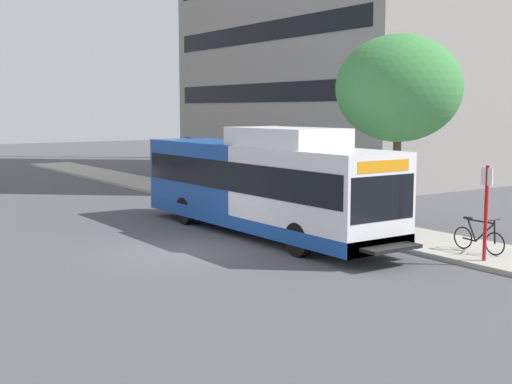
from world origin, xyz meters
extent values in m
plane|color=#4C4C51|center=(0.00, 8.00, 0.00)|extent=(120.00, 120.00, 0.00)
cube|color=#A8A399|center=(7.00, 6.00, 0.07)|extent=(3.00, 56.00, 0.14)
cube|color=white|center=(3.70, -1.84, 1.69)|extent=(2.54, 5.80, 2.73)
cube|color=#19479E|center=(3.70, 3.96, 1.69)|extent=(2.54, 5.80, 2.73)
cube|color=#19479E|center=(3.70, 1.06, 0.54)|extent=(2.57, 11.60, 0.44)
cube|color=black|center=(3.70, 1.06, 2.05)|extent=(2.58, 11.25, 0.96)
cube|color=black|center=(3.70, -4.70, 1.85)|extent=(2.34, 0.10, 1.24)
cube|color=orange|center=(3.70, -4.71, 2.72)|extent=(1.91, 0.08, 0.32)
cube|color=white|center=(3.70, -0.39, 3.35)|extent=(2.16, 4.06, 0.60)
cube|color=black|center=(3.70, -5.09, 0.55)|extent=(1.78, 0.60, 0.10)
cylinder|color=black|center=(2.57, -2.53, 0.50)|extent=(0.30, 1.00, 1.00)
cylinder|color=black|center=(4.83, -2.53, 0.50)|extent=(0.30, 1.00, 1.00)
cylinder|color=black|center=(2.57, 4.25, 0.50)|extent=(0.30, 1.00, 1.00)
cylinder|color=black|center=(4.83, 4.25, 0.50)|extent=(0.30, 1.00, 1.00)
cylinder|color=red|center=(6.02, -6.30, 1.44)|extent=(0.10, 0.10, 2.60)
cube|color=white|center=(6.00, -6.30, 2.44)|extent=(0.04, 0.36, 0.48)
torus|color=black|center=(6.82, -6.04, 0.47)|extent=(0.04, 0.66, 0.66)
torus|color=black|center=(6.82, -4.94, 0.47)|extent=(0.04, 0.66, 0.66)
cylinder|color=black|center=(6.82, -5.69, 0.74)|extent=(0.05, 0.64, 0.64)
cylinder|color=black|center=(6.82, -5.24, 0.74)|extent=(0.05, 0.34, 0.62)
cylinder|color=black|center=(6.82, -5.54, 1.04)|extent=(0.05, 0.90, 0.05)
cylinder|color=black|center=(6.82, -5.17, 0.46)|extent=(0.05, 0.45, 0.08)
cylinder|color=black|center=(6.82, -6.02, 0.81)|extent=(0.05, 0.10, 0.67)
cylinder|color=black|center=(6.82, -5.99, 1.14)|extent=(0.52, 0.03, 0.03)
cube|color=black|center=(6.82, -5.09, 1.08)|extent=(0.12, 0.24, 0.06)
cylinder|color=#4C3823|center=(8.16, -0.94, 1.73)|extent=(0.28, 0.28, 3.18)
ellipsoid|color=#3D8442|center=(8.16, -0.94, 4.95)|extent=(4.36, 4.36, 3.71)
cube|color=black|center=(19.96, 15.10, 1.73)|extent=(12.94, 18.35, 1.10)
cube|color=black|center=(19.96, 15.10, 5.18)|extent=(12.94, 18.35, 1.10)
cube|color=black|center=(19.96, 15.10, 8.64)|extent=(12.94, 18.35, 1.10)
cylinder|color=#B7B7BC|center=(23.63, 30.65, 2.78)|extent=(1.10, 1.10, 5.56)
cylinder|color=#B7B7BC|center=(23.63, 30.65, 8.35)|extent=(0.91, 0.91, 5.56)
camera|label=1|loc=(-9.37, -17.72, 4.24)|focal=47.70mm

